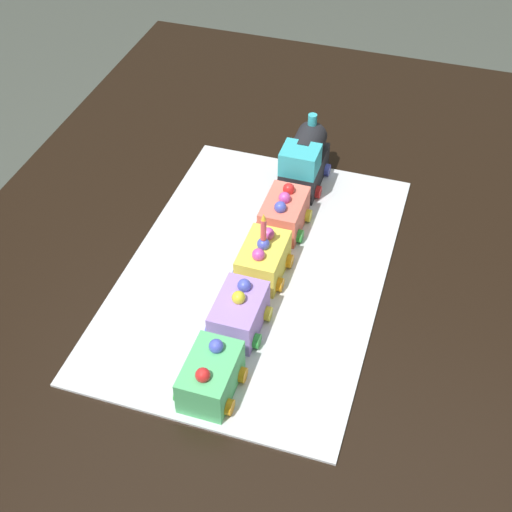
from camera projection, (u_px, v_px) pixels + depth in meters
name	position (u px, v px, depth m)	size (l,w,h in m)	color
ground_plane	(264.00, 470.00, 1.72)	(8.00, 8.00, 0.00)	#474C44
dining_table	(266.00, 284.00, 1.28)	(1.40, 1.00, 0.74)	black
cake_board	(256.00, 271.00, 1.15)	(0.60, 0.40, 0.00)	silver
cake_locomotive	(304.00, 161.00, 1.28)	(0.14, 0.08, 0.12)	#232328
cake_car_tanker_coral	(284.00, 213.00, 1.21)	(0.10, 0.08, 0.07)	#F27260
cake_car_caboose_lemon	(263.00, 259.00, 1.12)	(0.10, 0.08, 0.07)	#F4E04C
cake_car_gondola_lavender	(239.00, 313.00, 1.04)	(0.10, 0.08, 0.07)	#AD84E0
cake_car_hopper_mint_green	(211.00, 376.00, 0.96)	(0.10, 0.08, 0.07)	#59CC7A
birthday_candle	(264.00, 227.00, 1.08)	(0.01, 0.01, 0.05)	#F24C59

